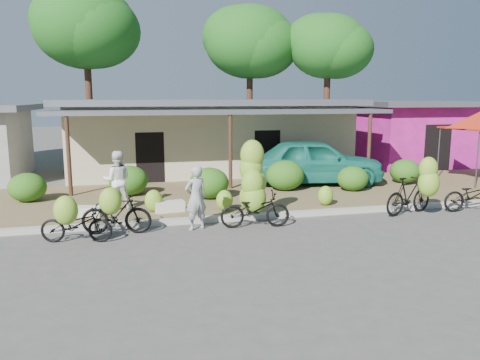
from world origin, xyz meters
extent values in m
plane|color=#494744|center=(0.00, 0.00, 0.00)|extent=(100.00, 100.00, 0.00)
cube|color=brown|center=(0.00, 5.00, 0.06)|extent=(60.00, 6.00, 0.12)
cube|color=#A8A399|center=(0.00, 2.00, 0.07)|extent=(60.00, 0.25, 0.15)
cube|color=#C0AE91|center=(0.00, 11.00, 1.55)|extent=(12.00, 6.00, 3.10)
cube|color=slate|center=(0.00, 11.00, 3.23)|extent=(13.00, 7.00, 0.25)
cube|color=black|center=(0.00, 8.05, 1.10)|extent=(1.40, 0.12, 2.20)
cube|color=slate|center=(0.00, 7.00, 2.90)|extent=(13.00, 2.00, 0.15)
cylinder|color=#45271B|center=(-5.60, 6.10, 1.43)|extent=(0.14, 0.14, 2.85)
cylinder|color=#45271B|center=(0.00, 6.10, 1.43)|extent=(0.14, 0.14, 2.85)
cylinder|color=#45271B|center=(5.60, 6.10, 1.43)|extent=(0.14, 0.14, 2.85)
cube|color=#D12096|center=(10.50, 11.00, 1.50)|extent=(5.00, 5.00, 3.00)
cube|color=slate|center=(10.50, 11.00, 3.12)|extent=(6.00, 6.00, 0.25)
cube|color=black|center=(10.50, 8.55, 1.10)|extent=(1.40, 0.12, 2.20)
cylinder|color=#45271B|center=(-5.50, 16.00, 3.73)|extent=(0.36, 0.36, 7.46)
ellipsoid|color=#194A12|center=(-5.50, 16.00, 7.05)|extent=(5.37, 5.37, 4.30)
ellipsoid|color=#194A12|center=(-6.00, 16.30, 7.35)|extent=(4.57, 4.57, 3.65)
cylinder|color=#45271B|center=(3.50, 16.50, 3.49)|extent=(0.36, 0.36, 6.99)
ellipsoid|color=#194A12|center=(3.50, 16.50, 6.60)|extent=(5.22, 5.22, 4.18)
ellipsoid|color=#194A12|center=(3.00, 16.80, 6.90)|extent=(4.44, 4.44, 3.55)
cylinder|color=#45271B|center=(7.50, 14.50, 3.31)|extent=(0.36, 0.36, 6.62)
ellipsoid|color=#194A12|center=(7.50, 14.50, 6.25)|extent=(4.42, 4.42, 3.54)
ellipsoid|color=#194A12|center=(7.00, 14.80, 6.55)|extent=(3.76, 3.76, 3.01)
ellipsoid|color=#265914|center=(-6.84, 5.45, 0.59)|extent=(1.20, 1.08, 0.93)
ellipsoid|color=#265914|center=(-3.67, 5.69, 0.63)|extent=(1.32, 1.19, 1.03)
ellipsoid|color=#265914|center=(-1.08, 4.53, 0.64)|extent=(1.33, 1.19, 1.03)
ellipsoid|color=#265914|center=(1.84, 5.27, 0.66)|extent=(1.39, 1.25, 1.09)
ellipsoid|color=#265914|center=(4.17, 4.60, 0.56)|extent=(1.14, 1.02, 0.89)
ellipsoid|color=#265914|center=(6.91, 5.56, 0.59)|extent=(1.20, 1.08, 0.94)
cylinder|color=#59595E|center=(8.75, 3.87, 1.17)|extent=(0.05, 0.05, 2.10)
cylinder|color=#59595E|center=(8.75, 6.07, 1.17)|extent=(0.05, 0.05, 2.10)
imported|color=black|center=(-4.94, 0.93, 0.45)|extent=(1.79, 0.94, 0.90)
ellipsoid|color=#7DC731|center=(-5.08, 0.29, 0.95)|extent=(0.54, 0.45, 0.67)
imported|color=black|center=(-4.02, 1.42, 0.53)|extent=(1.81, 0.78, 1.06)
ellipsoid|color=#7DC731|center=(-4.12, 0.78, 1.00)|extent=(0.53, 0.45, 0.66)
imported|color=black|center=(-0.44, 1.17, 0.49)|extent=(1.92, 0.86, 0.97)
ellipsoid|color=#7DC731|center=(-0.42, 1.73, 0.70)|extent=(0.62, 0.52, 0.77)
ellipsoid|color=#7DC731|center=(-0.32, 1.71, 1.10)|extent=(0.69, 0.59, 0.86)
ellipsoid|color=#7DC731|center=(-0.40, 1.72, 1.51)|extent=(0.65, 0.55, 0.81)
ellipsoid|color=#7DC731|center=(-0.37, 1.72, 1.89)|extent=(0.66, 0.56, 0.83)
ellipsoid|color=#7DC731|center=(-0.41, 1.37, 0.76)|extent=(0.67, 0.57, 0.84)
ellipsoid|color=#7DC731|center=(-0.45, 1.38, 1.17)|extent=(0.62, 0.53, 0.77)
imported|color=black|center=(4.38, 1.47, 0.57)|extent=(1.96, 1.06, 1.13)
ellipsoid|color=#7DC731|center=(4.57, 0.85, 1.04)|extent=(0.62, 0.53, 0.78)
ellipsoid|color=#7DC731|center=(4.56, 0.90, 1.45)|extent=(0.54, 0.46, 0.68)
imported|color=black|center=(6.50, 1.32, 0.50)|extent=(1.95, 0.84, 1.00)
ellipsoid|color=#7DC731|center=(-2.98, 3.09, 0.45)|extent=(0.52, 0.45, 0.66)
ellipsoid|color=#7DC731|center=(-0.94, 2.73, 0.43)|extent=(0.50, 0.42, 0.62)
ellipsoid|color=#7DC731|center=(2.25, 2.66, 0.43)|extent=(0.49, 0.42, 0.61)
cube|color=white|center=(-2.53, 3.01, 0.27)|extent=(0.89, 0.50, 0.30)
cube|color=white|center=(-4.82, 2.99, 0.26)|extent=(0.82, 0.55, 0.28)
imported|color=#979797|center=(-1.99, 1.35, 0.85)|extent=(0.72, 0.59, 1.70)
imported|color=white|center=(-4.00, 3.72, 1.00)|extent=(0.87, 0.69, 1.76)
imported|color=#197160|center=(3.38, 6.20, 1.00)|extent=(5.45, 2.94, 1.76)
camera|label=1|loc=(-3.72, -10.50, 3.42)|focal=35.00mm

